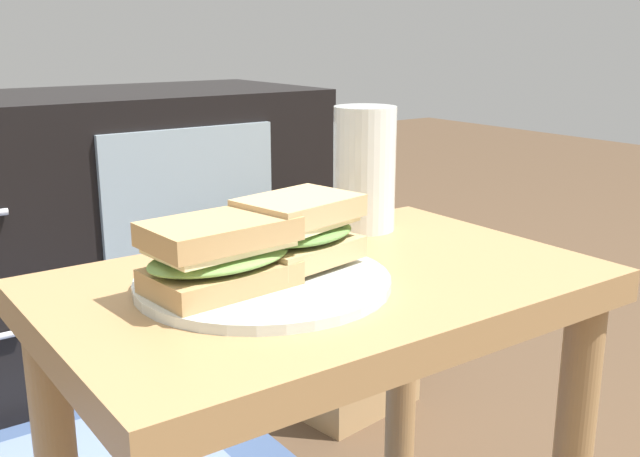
% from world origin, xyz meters
% --- Properties ---
extents(side_table, '(0.56, 0.36, 0.46)m').
position_xyz_m(side_table, '(0.00, 0.00, 0.37)').
color(side_table, '#A37A4C').
rests_on(side_table, ground).
extents(tv_cabinet, '(0.96, 0.46, 0.58)m').
position_xyz_m(tv_cabinet, '(0.08, 0.95, 0.29)').
color(tv_cabinet, black).
rests_on(tv_cabinet, ground).
extents(plate, '(0.25, 0.25, 0.01)m').
position_xyz_m(plate, '(-0.07, 0.01, 0.47)').
color(plate, silver).
rests_on(plate, side_table).
extents(sandwich_front, '(0.15, 0.10, 0.07)m').
position_xyz_m(sandwich_front, '(-0.12, -0.00, 0.50)').
color(sandwich_front, tan).
rests_on(sandwich_front, plate).
extents(sandwich_back, '(0.14, 0.11, 0.07)m').
position_xyz_m(sandwich_back, '(-0.02, 0.01, 0.51)').
color(sandwich_back, tan).
rests_on(sandwich_back, plate).
extents(beer_glass, '(0.08, 0.08, 0.15)m').
position_xyz_m(beer_glass, '(0.15, 0.12, 0.53)').
color(beer_glass, silver).
rests_on(beer_glass, side_table).
extents(paper_bag, '(0.25, 0.20, 0.37)m').
position_xyz_m(paper_bag, '(0.38, 0.45, 0.18)').
color(paper_bag, tan).
rests_on(paper_bag, ground).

